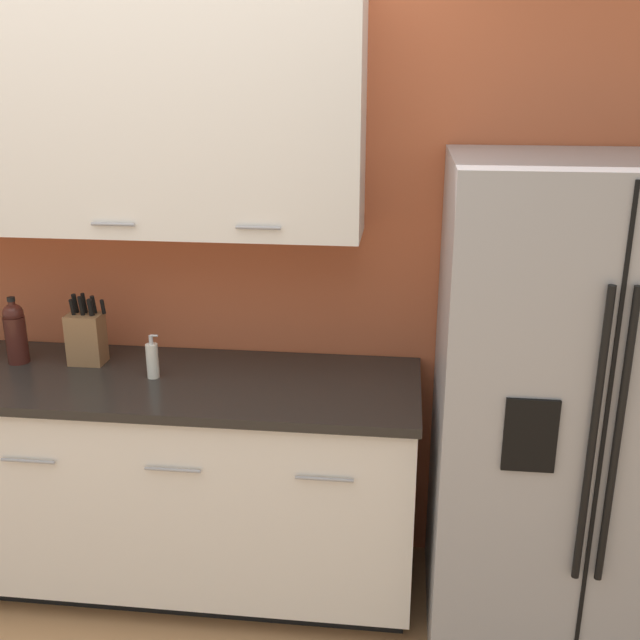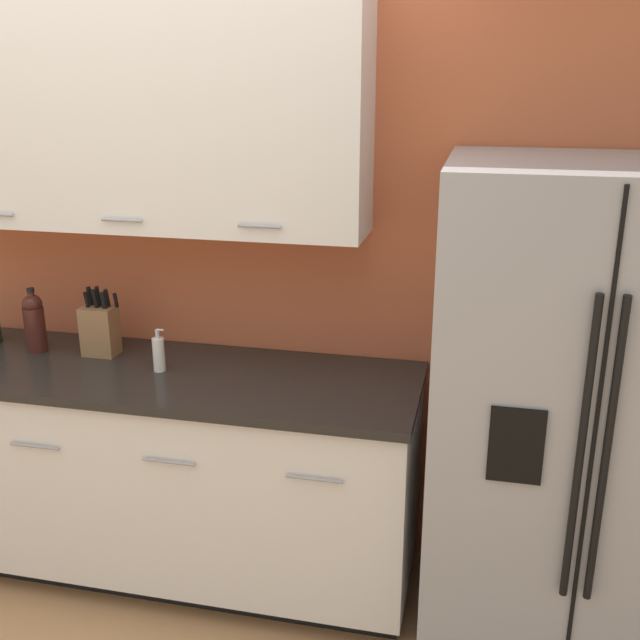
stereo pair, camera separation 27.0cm
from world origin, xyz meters
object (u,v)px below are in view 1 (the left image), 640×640
(refrigerator, at_px, (574,411))
(knife_block, at_px, (86,337))
(soap_dispenser, at_px, (152,360))
(wine_bottle, at_px, (15,332))

(refrigerator, xyz_separation_m, knife_block, (-1.85, 0.17, 0.14))
(knife_block, bearing_deg, soap_dispenser, -20.23)
(knife_block, bearing_deg, refrigerator, -5.24)
(wine_bottle, bearing_deg, knife_block, 4.86)
(soap_dispenser, bearing_deg, wine_bottle, 171.38)
(knife_block, distance_m, wine_bottle, 0.28)
(refrigerator, height_order, knife_block, refrigerator)
(refrigerator, relative_size, wine_bottle, 6.48)
(refrigerator, height_order, wine_bottle, refrigerator)
(wine_bottle, xyz_separation_m, soap_dispenser, (0.58, -0.09, -0.06))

